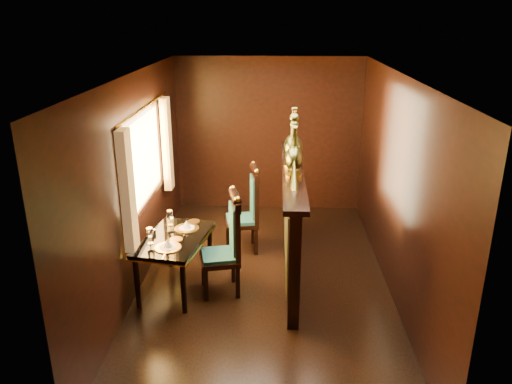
% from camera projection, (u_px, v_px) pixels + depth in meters
% --- Properties ---
extents(ground, '(5.00, 5.00, 0.00)m').
position_uv_depth(ground, '(264.00, 281.00, 6.18)').
color(ground, black).
rests_on(ground, ground).
extents(room_shell, '(3.04, 5.04, 2.52)m').
position_uv_depth(room_shell, '(258.00, 157.00, 5.66)').
color(room_shell, black).
rests_on(room_shell, ground).
extents(partition, '(0.26, 2.70, 1.36)m').
position_uv_depth(partition, '(291.00, 219.00, 6.20)').
color(partition, black).
rests_on(partition, ground).
extents(dining_table, '(0.86, 1.22, 0.86)m').
position_uv_depth(dining_table, '(174.00, 242.00, 5.84)').
color(dining_table, black).
rests_on(dining_table, ground).
extents(chair_left, '(0.54, 0.56, 1.26)m').
position_uv_depth(chair_left, '(229.00, 240.00, 5.76)').
color(chair_left, black).
rests_on(chair_left, ground).
extents(chair_right, '(0.51, 0.53, 1.23)m').
position_uv_depth(chair_right, '(250.00, 207.00, 6.79)').
color(chair_right, black).
rests_on(chair_right, ground).
extents(peacock_left, '(0.21, 0.57, 0.68)m').
position_uv_depth(peacock_left, '(294.00, 148.00, 5.60)').
color(peacock_left, '#194C2E').
rests_on(peacock_left, partition).
extents(peacock_right, '(0.24, 0.64, 0.76)m').
position_uv_depth(peacock_right, '(293.00, 136.00, 5.94)').
color(peacock_right, '#194C2E').
rests_on(peacock_right, partition).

